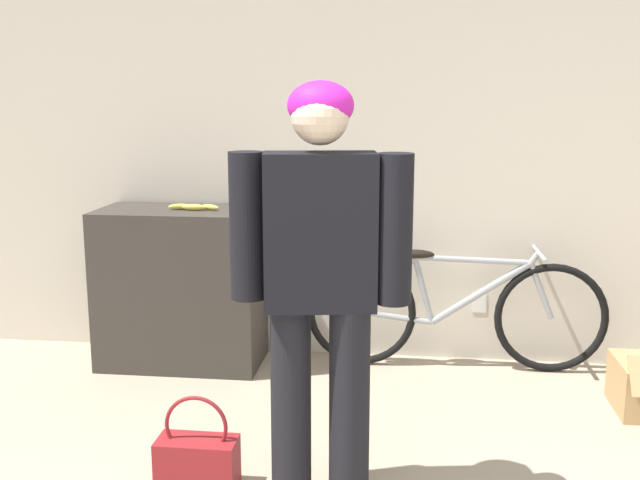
{
  "coord_description": "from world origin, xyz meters",
  "views": [
    {
      "loc": [
        0.13,
        -1.53,
        1.57
      ],
      "look_at": [
        -0.2,
        1.15,
        1.03
      ],
      "focal_mm": 42.0,
      "sensor_mm": 36.0,
      "label": 1
    }
  ],
  "objects_px": {
    "person": "(320,269)",
    "bicycle": "(455,311)",
    "handbag": "(197,460)",
    "banana": "(193,207)"
  },
  "relations": [
    {
      "from": "person",
      "to": "bicycle",
      "type": "xyz_separation_m",
      "value": [
        0.59,
        1.5,
        -0.58
      ]
    },
    {
      "from": "handbag",
      "to": "person",
      "type": "bearing_deg",
      "value": -1.21
    },
    {
      "from": "bicycle",
      "to": "banana",
      "type": "distance_m",
      "value": 1.6
    },
    {
      "from": "handbag",
      "to": "bicycle",
      "type": "bearing_deg",
      "value": 53.7
    },
    {
      "from": "person",
      "to": "bicycle",
      "type": "bearing_deg",
      "value": 59.43
    },
    {
      "from": "person",
      "to": "handbag",
      "type": "relative_size",
      "value": 4.1
    },
    {
      "from": "bicycle",
      "to": "banana",
      "type": "bearing_deg",
      "value": -176.02
    },
    {
      "from": "banana",
      "to": "bicycle",
      "type": "bearing_deg",
      "value": 4.45
    },
    {
      "from": "banana",
      "to": "handbag",
      "type": "bearing_deg",
      "value": -74.05
    },
    {
      "from": "person",
      "to": "banana",
      "type": "distance_m",
      "value": 1.64
    }
  ]
}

